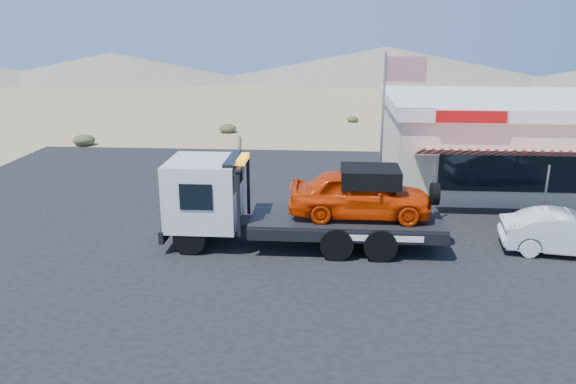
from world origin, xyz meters
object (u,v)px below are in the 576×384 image
(jerky_store, at_px, (502,140))
(flagpole, at_px, (389,114))
(tow_truck, at_px, (296,199))
(white_sedan, at_px, (569,233))

(jerky_store, relative_size, flagpole, 1.73)
(tow_truck, xyz_separation_m, flagpole, (3.25, 3.84, 2.18))
(tow_truck, relative_size, white_sedan, 2.17)
(white_sedan, distance_m, flagpole, 7.33)
(jerky_store, height_order, flagpole, flagpole)
(white_sedan, distance_m, jerky_store, 8.54)
(white_sedan, bearing_deg, flagpole, 61.06)
(jerky_store, bearing_deg, flagpole, -141.21)
(tow_truck, xyz_separation_m, white_sedan, (8.60, -0.12, -0.90))
(white_sedan, xyz_separation_m, jerky_store, (0.22, 8.43, 1.30))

